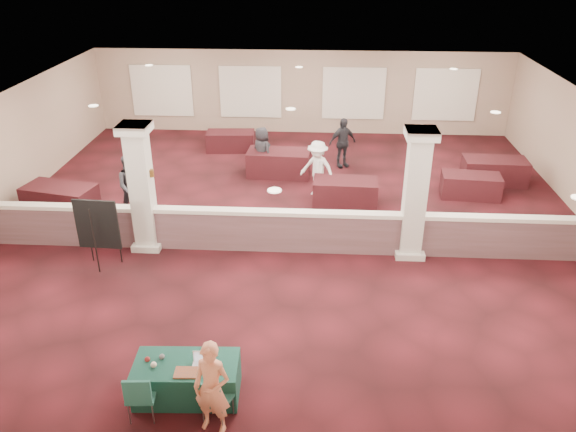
# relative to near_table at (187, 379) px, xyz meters

# --- Properties ---
(ground) EXTENTS (16.00, 16.00, 0.00)m
(ground) POSITION_rel_near_table_xyz_m (1.39, 6.50, -0.33)
(ground) COLOR #3E0F15
(ground) RESTS_ON ground
(wall_back) EXTENTS (16.00, 0.04, 3.20)m
(wall_back) POSITION_rel_near_table_xyz_m (1.39, 14.50, 1.27)
(wall_back) COLOR gray
(wall_back) RESTS_ON ground
(wall_front) EXTENTS (16.00, 0.04, 3.20)m
(wall_front) POSITION_rel_near_table_xyz_m (1.39, -1.50, 1.27)
(wall_front) COLOR gray
(wall_front) RESTS_ON ground
(ceiling) EXTENTS (16.00, 16.00, 0.02)m
(ceiling) POSITION_rel_near_table_xyz_m (1.39, 6.50, 2.87)
(ceiling) COLOR silver
(ceiling) RESTS_ON wall_back
(partition_wall) EXTENTS (15.60, 0.28, 1.10)m
(partition_wall) POSITION_rel_near_table_xyz_m (1.39, 5.00, 0.23)
(partition_wall) COLOR brown
(partition_wall) RESTS_ON ground
(column_left) EXTENTS (0.72, 0.72, 3.20)m
(column_left) POSITION_rel_near_table_xyz_m (-2.11, 5.00, 1.30)
(column_left) COLOR beige
(column_left) RESTS_ON ground
(column_right) EXTENTS (0.72, 0.72, 3.20)m
(column_right) POSITION_rel_near_table_xyz_m (4.39, 5.00, 1.30)
(column_right) COLOR beige
(column_right) RESTS_ON ground
(sconce_left) EXTENTS (0.12, 0.12, 0.18)m
(sconce_left) POSITION_rel_near_table_xyz_m (-2.39, 5.00, 1.67)
(sconce_left) COLOR brown
(sconce_left) RESTS_ON column_left
(sconce_right) EXTENTS (0.12, 0.12, 0.18)m
(sconce_right) POSITION_rel_near_table_xyz_m (-1.83, 5.00, 1.67)
(sconce_right) COLOR brown
(sconce_right) RESTS_ON column_left
(near_table) EXTENTS (1.78, 0.95, 0.67)m
(near_table) POSITION_rel_near_table_xyz_m (0.00, 0.00, 0.00)
(near_table) COLOR #0E3327
(near_table) RESTS_ON ground
(conf_chair_main) EXTENTS (0.55, 0.55, 0.84)m
(conf_chair_main) POSITION_rel_near_table_xyz_m (0.58, -0.57, 0.16)
(conf_chair_main) COLOR #1E574C
(conf_chair_main) RESTS_ON ground
(conf_chair_side) EXTENTS (0.49, 0.49, 0.91)m
(conf_chair_side) POSITION_rel_near_table_xyz_m (-0.61, -0.59, 0.20)
(conf_chair_side) COLOR #1E574C
(conf_chair_side) RESTS_ON ground
(easel_board) EXTENTS (1.02, 0.53, 1.72)m
(easel_board) POSITION_rel_near_table_xyz_m (-2.91, 4.00, 0.76)
(easel_board) COLOR black
(easel_board) RESTS_ON ground
(woman) EXTENTS (0.67, 0.52, 1.64)m
(woman) POSITION_rel_near_table_xyz_m (0.58, -0.70, 0.49)
(woman) COLOR #DB855F
(woman) RESTS_ON ground
(far_table_front_left) EXTENTS (2.12, 1.36, 0.79)m
(far_table_front_left) POSITION_rel_near_table_xyz_m (-5.11, 6.80, 0.06)
(far_table_front_left) COLOR black
(far_table_front_left) RESTS_ON ground
(far_table_front_center) EXTENTS (1.88, 0.99, 0.75)m
(far_table_front_center) POSITION_rel_near_table_xyz_m (2.90, 7.83, 0.04)
(far_table_front_center) COLOR black
(far_table_front_center) RESTS_ON ground
(far_table_front_right) EXTENTS (1.77, 1.00, 0.69)m
(far_table_front_right) POSITION_rel_near_table_xyz_m (6.67, 8.59, 0.01)
(far_table_front_right) COLOR black
(far_table_front_right) RESTS_ON ground
(far_table_back_left) EXTENTS (1.76, 0.96, 0.69)m
(far_table_back_left) POSITION_rel_near_table_xyz_m (-1.11, 12.23, 0.01)
(far_table_back_left) COLOR black
(far_table_back_left) RESTS_ON ground
(far_table_back_center) EXTENTS (2.06, 1.11, 0.81)m
(far_table_back_center) POSITION_rel_near_table_xyz_m (0.81, 9.96, 0.07)
(far_table_back_center) COLOR black
(far_table_back_center) RESTS_ON ground
(far_table_back_right) EXTENTS (1.98, 1.04, 0.79)m
(far_table_back_right) POSITION_rel_near_table_xyz_m (7.65, 9.70, 0.06)
(far_table_back_right) COLOR black
(far_table_back_right) RESTS_ON ground
(attendee_a) EXTENTS (0.98, 0.78, 1.80)m
(attendee_a) POSITION_rel_near_table_xyz_m (-2.95, 6.70, 0.57)
(attendee_a) COLOR black
(attendee_a) RESTS_ON ground
(attendee_b) EXTENTS (1.19, 0.92, 1.69)m
(attendee_b) POSITION_rel_near_table_xyz_m (2.08, 8.44, 0.51)
(attendee_b) COLOR #B8B9B4
(attendee_b) RESTS_ON ground
(attendee_c) EXTENTS (1.10, 0.89, 1.69)m
(attendee_c) POSITION_rel_near_table_xyz_m (2.89, 10.83, 0.51)
(attendee_c) COLOR black
(attendee_c) RESTS_ON ground
(attendee_d) EXTENTS (0.86, 0.84, 1.58)m
(attendee_d) POSITION_rel_near_table_xyz_m (0.26, 10.00, 0.46)
(attendee_d) COLOR black
(attendee_d) RESTS_ON ground
(laptop_base) EXTENTS (0.31, 0.22, 0.02)m
(laptop_base) POSITION_rel_near_table_xyz_m (0.28, -0.03, 0.34)
(laptop_base) COLOR silver
(laptop_base) RESTS_ON near_table
(laptop_screen) EXTENTS (0.30, 0.03, 0.20)m
(laptop_screen) POSITION_rel_near_table_xyz_m (0.27, 0.07, 0.45)
(laptop_screen) COLOR silver
(laptop_screen) RESTS_ON near_table
(screen_glow) EXTENTS (0.27, 0.02, 0.17)m
(screen_glow) POSITION_rel_near_table_xyz_m (0.27, 0.07, 0.44)
(screen_glow) COLOR silver
(screen_glow) RESTS_ON near_table
(knitting) EXTENTS (0.38, 0.29, 0.03)m
(knitting) POSITION_rel_near_table_xyz_m (0.06, -0.23, 0.35)
(knitting) COLOR #B54C1C
(knitting) RESTS_ON near_table
(yarn_cream) EXTENTS (0.10, 0.10, 0.10)m
(yarn_cream) POSITION_rel_near_table_xyz_m (-0.50, -0.11, 0.38)
(yarn_cream) COLOR #F2DEC7
(yarn_cream) RESTS_ON near_table
(yarn_red) EXTENTS (0.09, 0.09, 0.09)m
(yarn_red) POSITION_rel_near_table_xyz_m (-0.64, 0.02, 0.38)
(yarn_red) COLOR maroon
(yarn_red) RESTS_ON near_table
(yarn_grey) EXTENTS (0.10, 0.10, 0.10)m
(yarn_grey) POSITION_rel_near_table_xyz_m (-0.42, 0.09, 0.38)
(yarn_grey) COLOR #4E4D52
(yarn_grey) RESTS_ON near_table
(scissors) EXTENTS (0.11, 0.03, 0.01)m
(scissors) POSITION_rel_near_table_xyz_m (0.61, -0.23, 0.34)
(scissors) COLOR red
(scissors) RESTS_ON near_table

